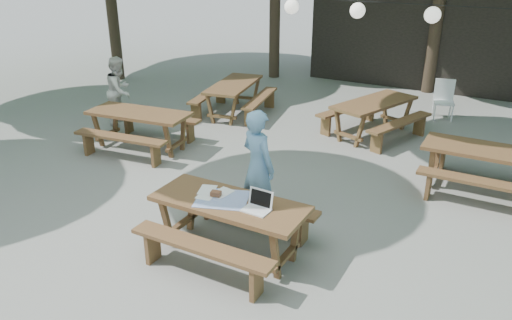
{
  "coord_description": "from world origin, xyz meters",
  "views": [
    {
      "loc": [
        3.33,
        -5.05,
        3.7
      ],
      "look_at": [
        0.35,
        0.36,
        1.05
      ],
      "focal_mm": 35.0,
      "sensor_mm": 36.0,
      "label": 1
    }
  ],
  "objects_px": {
    "main_picnic_table": "(230,226)",
    "plastic_chair": "(443,108)",
    "picnic_table_nw": "(140,129)",
    "woman": "(258,166)",
    "second_person": "(120,90)"
  },
  "relations": [
    {
      "from": "main_picnic_table",
      "to": "woman",
      "type": "xyz_separation_m",
      "value": [
        -0.11,
        0.95,
        0.45
      ]
    },
    {
      "from": "second_person",
      "to": "main_picnic_table",
      "type": "bearing_deg",
      "value": -139.84
    },
    {
      "from": "main_picnic_table",
      "to": "plastic_chair",
      "type": "xyz_separation_m",
      "value": [
        1.43,
        7.07,
        -0.13
      ]
    },
    {
      "from": "main_picnic_table",
      "to": "second_person",
      "type": "bearing_deg",
      "value": 146.13
    },
    {
      "from": "main_picnic_table",
      "to": "second_person",
      "type": "height_order",
      "value": "second_person"
    },
    {
      "from": "picnic_table_nw",
      "to": "woman",
      "type": "xyz_separation_m",
      "value": [
        3.37,
        -1.33,
        0.45
      ]
    },
    {
      "from": "main_picnic_table",
      "to": "woman",
      "type": "bearing_deg",
      "value": 96.31
    },
    {
      "from": "second_person",
      "to": "plastic_chair",
      "type": "xyz_separation_m",
      "value": [
        6.31,
        3.79,
        -0.5
      ]
    },
    {
      "from": "picnic_table_nw",
      "to": "woman",
      "type": "relative_size",
      "value": 1.25
    },
    {
      "from": "second_person",
      "to": "plastic_chair",
      "type": "distance_m",
      "value": 7.38
    },
    {
      "from": "main_picnic_table",
      "to": "woman",
      "type": "relative_size",
      "value": 1.2
    },
    {
      "from": "main_picnic_table",
      "to": "plastic_chair",
      "type": "height_order",
      "value": "plastic_chair"
    },
    {
      "from": "picnic_table_nw",
      "to": "second_person",
      "type": "relative_size",
      "value": 1.38
    },
    {
      "from": "woman",
      "to": "second_person",
      "type": "relative_size",
      "value": 1.11
    },
    {
      "from": "main_picnic_table",
      "to": "second_person",
      "type": "relative_size",
      "value": 1.33
    }
  ]
}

